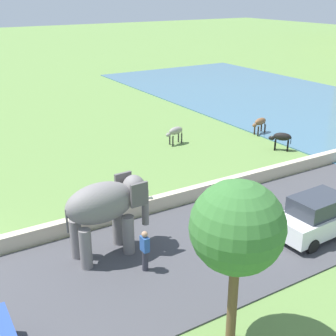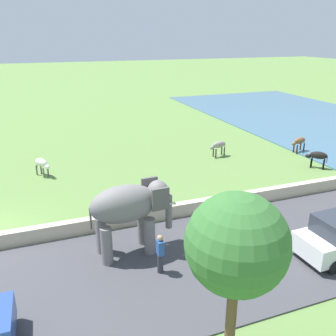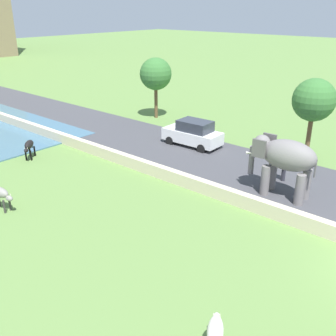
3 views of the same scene
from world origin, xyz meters
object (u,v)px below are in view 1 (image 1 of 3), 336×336
car_white (319,216)px  cow_grey (175,132)px  cow_brown (260,122)px  cow_black (281,138)px  person_beside_elephant (145,250)px  elephant (106,206)px

car_white → cow_grey: bearing=174.4°
cow_brown → cow_black: size_ratio=1.13×
car_white → cow_brown: size_ratio=2.85×
car_white → cow_black: (-8.49, 6.28, -0.06)m
person_beside_elephant → cow_grey: (-11.52, 8.52, -0.04)m
elephant → car_white: elephant is taller
person_beside_elephant → car_white: car_white is taller
person_beside_elephant → cow_black: person_beside_elephant is taller
cow_brown → elephant: bearing=-60.8°
car_white → cow_grey: car_white is taller
cow_grey → cow_black: bearing=48.2°
cow_brown → person_beside_elephant: bearing=-55.0°
cow_black → car_white: bearing=-36.5°
elephant → cow_black: (-5.33, 14.17, -1.20)m
car_white → cow_black: size_ratio=3.23×
elephant → person_beside_elephant: elephant is taller
cow_brown → cow_black: bearing=-19.7°
person_beside_elephant → car_white: size_ratio=0.40×
elephant → cow_brown: elephant is taller
cow_black → person_beside_elephant: bearing=-62.5°
car_white → cow_brown: (-11.74, 7.45, -0.06)m
person_beside_elephant → cow_black: (-7.05, 13.52, -0.04)m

